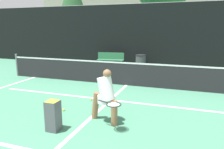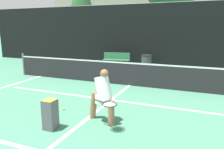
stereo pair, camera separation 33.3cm
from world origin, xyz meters
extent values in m
cube|color=white|center=(0.00, 5.88, 0.00)|extent=(8.25, 0.10, 0.01)
cube|color=white|center=(0.00, 5.21, 0.00)|extent=(0.10, 5.28, 0.01)
cylinder|color=slate|center=(-5.50, 7.85, 0.53)|extent=(0.09, 0.09, 1.07)
cube|color=#232326|center=(0.00, 7.85, 0.47)|extent=(11.00, 0.02, 0.95)
cube|color=white|center=(0.00, 7.85, 0.92)|extent=(11.00, 0.03, 0.06)
cube|color=black|center=(0.00, 12.35, 1.82)|extent=(24.00, 0.06, 3.64)
cylinder|color=slate|center=(0.00, 12.35, 3.66)|extent=(24.00, 0.04, 0.04)
cylinder|color=#8C6042|center=(0.71, 4.15, 0.31)|extent=(0.16, 0.16, 0.62)
cylinder|color=#8C6042|center=(0.14, 4.37, 0.35)|extent=(0.30, 0.24, 0.72)
cylinder|color=white|center=(0.42, 4.27, 0.59)|extent=(0.33, 0.33, 0.19)
cylinder|color=white|center=(0.47, 4.25, 0.87)|extent=(0.47, 0.39, 0.66)
sphere|color=#8C6042|center=(0.51, 4.23, 1.24)|extent=(0.20, 0.20, 0.20)
cylinder|color=#262628|center=(0.51, 3.96, 0.64)|extent=(0.29, 0.13, 0.03)
torus|color=#262628|center=(0.80, 3.85, 0.64)|extent=(0.44, 0.44, 0.02)
cylinder|color=beige|center=(0.80, 3.85, 0.64)|extent=(0.34, 0.34, 0.01)
sphere|color=#D1E033|center=(-0.58, 5.66, 0.03)|extent=(0.07, 0.07, 0.07)
sphere|color=#D1E033|center=(-1.67, 5.16, 0.03)|extent=(0.07, 0.07, 0.07)
sphere|color=#D1E033|center=(-0.93, 4.56, 0.03)|extent=(0.07, 0.07, 0.07)
cube|color=#4C4C51|center=(-0.50, 3.44, 0.35)|extent=(0.28, 0.28, 0.70)
cube|color=#D1E033|center=(-0.50, 3.44, 0.68)|extent=(0.25, 0.25, 0.06)
cube|color=#33724C|center=(-1.99, 11.51, 0.44)|extent=(1.60, 0.56, 0.04)
cube|color=#33724C|center=(-2.02, 11.69, 0.65)|extent=(1.56, 0.24, 0.42)
cube|color=#333338|center=(-2.62, 11.43, 0.22)|extent=(0.06, 0.32, 0.44)
cube|color=#333338|center=(-1.37, 11.59, 0.22)|extent=(0.06, 0.32, 0.44)
cylinder|color=#3F3F42|center=(-0.20, 11.62, 0.38)|extent=(0.57, 0.57, 0.76)
cylinder|color=black|center=(-0.20, 11.62, 0.78)|extent=(0.59, 0.59, 0.04)
cube|color=navy|center=(-3.14, 15.08, 0.46)|extent=(1.75, 4.38, 0.92)
cube|color=#1E2328|center=(-3.14, 14.86, 1.23)|extent=(1.47, 2.63, 0.62)
cylinder|color=black|center=(-2.36, 16.48, 0.30)|extent=(0.18, 0.60, 0.60)
cylinder|color=black|center=(-2.36, 13.68, 0.30)|extent=(0.18, 0.60, 0.60)
cylinder|color=brown|center=(-8.43, 18.90, 1.57)|extent=(0.28, 0.28, 3.14)
cylinder|color=brown|center=(0.14, 17.82, 2.13)|extent=(0.28, 0.28, 4.27)
cube|color=gray|center=(0.00, 28.83, 3.27)|extent=(36.00, 2.40, 6.54)
camera|label=1|loc=(2.26, -0.49, 2.30)|focal=35.00mm
camera|label=2|loc=(2.58, -0.37, 2.30)|focal=35.00mm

